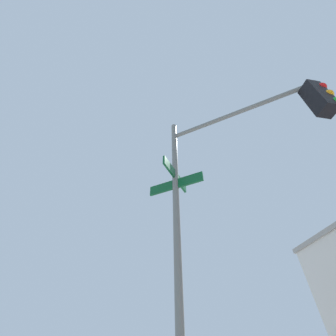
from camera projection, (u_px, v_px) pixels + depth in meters
traffic_signal_near at (242, 164)px, 3.72m from camera, size 2.25×2.94×6.10m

